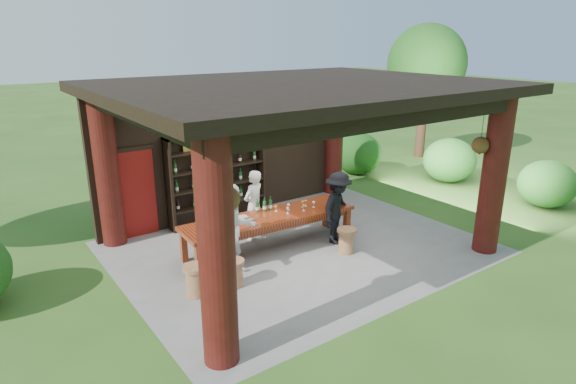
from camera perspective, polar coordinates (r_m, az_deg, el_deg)
ground at (r=10.46m, az=1.28°, el=-6.56°), size 90.00×90.00×0.00m
pavilion at (r=10.10m, az=-0.15°, el=5.32°), size 7.50×6.00×3.60m
wine_shelf at (r=11.72m, az=-8.35°, el=1.78°), size 2.51×0.38×2.21m
tasting_table at (r=10.17m, az=-2.16°, el=-3.40°), size 3.85×1.18×0.75m
stool_near_left at (r=8.87m, az=-6.41°, el=-9.45°), size 0.39×0.39×0.52m
stool_near_right at (r=10.18m, az=6.93°, el=-5.68°), size 0.40×0.40×0.53m
stool_far_left at (r=8.67m, az=-10.91°, el=-10.18°), size 0.43×0.43×0.57m
host at (r=10.65m, az=-4.09°, el=-1.55°), size 0.67×0.56×1.58m
guest_woman at (r=9.06m, az=-6.38°, el=-4.53°), size 0.91×0.73×1.78m
guest_man at (r=10.47m, az=5.93°, el=-1.89°), size 1.18×0.94×1.60m
table_bottles at (r=10.35m, az=-2.86°, el=-1.44°), size 0.38×0.14×0.31m
table_glasses at (r=10.45m, az=1.07°, el=-1.69°), size 0.89×0.38×0.15m
napkin_basket at (r=9.74m, az=-5.57°, el=-3.31°), size 0.27×0.19×0.14m
shrubs at (r=11.22m, az=5.02°, el=-1.76°), size 15.01×8.55×1.36m
trees at (r=12.99m, az=10.38°, el=13.40°), size 20.54×11.10×4.80m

